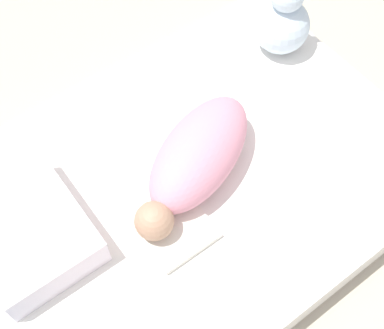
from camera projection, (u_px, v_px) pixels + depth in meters
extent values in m
plane|color=#B2A893|center=(185.00, 200.00, 1.68)|extent=(12.00, 12.00, 0.00)
cube|color=white|center=(185.00, 190.00, 1.62)|extent=(1.42, 0.99, 0.13)
cube|color=white|center=(178.00, 233.00, 1.46)|extent=(0.19, 0.16, 0.02)
ellipsoid|color=pink|center=(200.00, 153.00, 1.52)|extent=(0.48, 0.36, 0.16)
sphere|color=tan|center=(154.00, 221.00, 1.41)|extent=(0.11, 0.11, 0.11)
cube|color=white|center=(29.00, 231.00, 1.42)|extent=(0.28, 0.36, 0.10)
sphere|color=silver|center=(282.00, 26.00, 1.77)|extent=(0.19, 0.19, 0.19)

